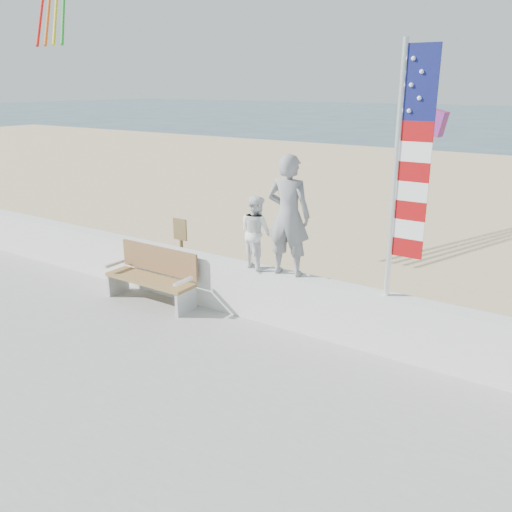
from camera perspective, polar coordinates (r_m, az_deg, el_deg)
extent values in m
plane|color=#2F4D5E|center=(8.13, -8.43, -12.12)|extent=(220.00, 220.00, 0.00)
cube|color=#C7B284|center=(15.48, 14.34, 2.24)|extent=(90.00, 40.00, 0.08)
cube|color=silver|center=(9.28, -0.34, -3.72)|extent=(30.00, 0.35, 0.90)
imported|color=gray|center=(8.51, 3.43, 4.26)|extent=(0.77, 0.56, 1.93)
imported|color=white|center=(8.91, 0.02, 2.55)|extent=(0.71, 0.64, 1.22)
cube|color=olive|center=(10.02, -11.13, -2.47)|extent=(1.80, 0.50, 0.06)
cube|color=olive|center=(10.10, -10.16, -0.38)|extent=(1.80, 0.05, 0.50)
cube|color=silver|center=(10.69, -14.31, -2.77)|extent=(0.06, 0.50, 0.40)
cube|color=silver|center=(10.53, -14.68, -0.81)|extent=(0.06, 0.45, 0.05)
cube|color=silver|center=(9.56, -7.39, -4.82)|extent=(0.06, 0.50, 0.40)
cube|color=white|center=(9.38, -7.69, -2.66)|extent=(0.06, 0.45, 0.05)
cylinder|color=white|center=(7.67, 14.46, 8.24)|extent=(0.08, 0.08, 3.50)
cube|color=#0F1451|center=(7.50, 16.99, 17.07)|extent=(0.44, 0.02, 0.95)
cube|color=#9E0A0C|center=(7.81, 15.56, 0.82)|extent=(0.44, 0.02, 0.26)
cube|color=white|center=(7.74, 15.72, 2.70)|extent=(0.44, 0.02, 0.26)
cube|color=#9E0A0C|center=(7.68, 15.88, 4.60)|extent=(0.44, 0.02, 0.26)
cube|color=white|center=(7.63, 16.05, 6.53)|extent=(0.44, 0.02, 0.26)
cube|color=#9E0A0C|center=(7.58, 16.22, 8.49)|extent=(0.44, 0.02, 0.26)
cube|color=white|center=(7.55, 16.39, 10.47)|extent=(0.44, 0.02, 0.26)
cube|color=#9E0A0C|center=(7.52, 16.57, 12.46)|extent=(0.44, 0.02, 0.26)
sphere|color=white|center=(7.53, 15.81, 14.49)|extent=(0.06, 0.06, 0.06)
sphere|color=white|center=(7.49, 16.82, 15.63)|extent=(0.06, 0.06, 0.06)
sphere|color=white|center=(7.52, 16.02, 16.92)|extent=(0.06, 0.06, 0.06)
sphere|color=white|center=(7.49, 17.05, 18.07)|extent=(0.06, 0.06, 0.06)
sphere|color=white|center=(7.53, 16.24, 19.35)|extent=(0.06, 0.06, 0.06)
cube|color=red|center=(10.23, 17.20, 13.61)|extent=(0.88, 0.34, 0.59)
cube|color=yellow|center=(10.19, 18.00, 13.24)|extent=(0.30, 0.23, 0.22)
cylinder|color=brown|center=(10.77, -7.79, -0.53)|extent=(0.07, 0.07, 1.20)
cube|color=brown|center=(10.57, -8.00, 2.79)|extent=(0.32, 0.03, 0.42)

